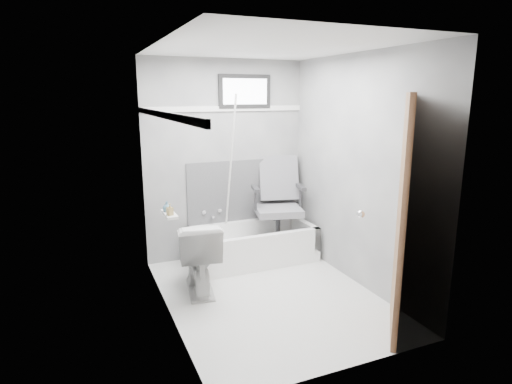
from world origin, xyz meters
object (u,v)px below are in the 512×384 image
soap_bottle_a (170,209)px  soap_bottle_b (167,206)px  office_chair (278,204)px  door (453,224)px  toilet (198,256)px  bathtub (252,244)px

soap_bottle_a → soap_bottle_b: 0.14m
office_chair → soap_bottle_a: bearing=-137.0°
door → soap_bottle_b: 2.47m
office_chair → toilet: size_ratio=1.46×
bathtub → office_chair: (0.36, 0.03, 0.47)m
office_chair → door: door is taller
door → soap_bottle_a: bearing=143.6°
toilet → office_chair: bearing=-145.5°
bathtub → soap_bottle_b: bearing=-150.1°
bathtub → soap_bottle_a: 1.58m
bathtub → soap_bottle_a: (-1.14, -0.79, 0.76)m
bathtub → toilet: bearing=-147.1°
bathtub → door: size_ratio=0.75×
office_chair → soap_bottle_b: office_chair is taller
soap_bottle_b → soap_bottle_a: bearing=-90.0°
office_chair → soap_bottle_b: 1.67m
bathtub → toilet: toilet is taller
door → soap_bottle_a: (-1.92, 1.42, -0.03)m
bathtub → door: (0.78, -2.21, 0.79)m
soap_bottle_b → office_chair: bearing=24.5°
office_chair → toilet: office_chair is taller
office_chair → soap_bottle_a: size_ratio=10.10×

